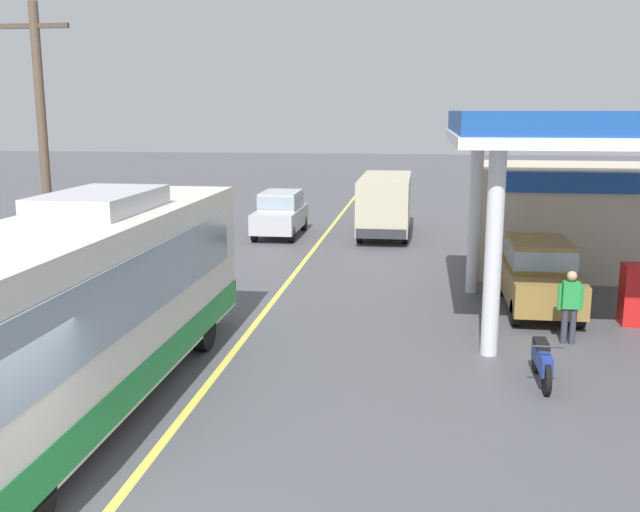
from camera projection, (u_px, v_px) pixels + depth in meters
name	position (u px, v px, depth m)	size (l,w,h in m)	color
ground	(317.00, 245.00, 27.90)	(120.00, 120.00, 0.00)	#4C4C51
lane_divider_stripe	(295.00, 273.00, 23.04)	(0.16, 50.00, 0.01)	#D8CC4C
coach_bus_main	(81.00, 313.00, 12.27)	(2.60, 11.04, 3.69)	silver
gas_station_roadside	(601.00, 197.00, 21.04)	(9.10, 11.95, 5.10)	#194799
car_at_pump	(539.00, 271.00, 18.67)	(1.70, 4.20, 1.82)	olive
minibus_opposing_lane	(385.00, 200.00, 29.89)	(2.04, 6.13, 2.44)	#BFB799
motorcycle_parked_forecourt	(542.00, 360.00, 13.69)	(0.55, 1.80, 0.92)	black
pedestrian_near_pump	(570.00, 303.00, 15.88)	(0.55, 0.22, 1.66)	#33333F
pedestrian_by_shop	(533.00, 259.00, 20.58)	(0.55, 0.22, 1.66)	#33333F
car_trailing_behind_bus	(281.00, 211.00, 29.83)	(1.70, 4.20, 1.82)	#B2B2B7
utility_pole_roadside	(44.00, 151.00, 18.63)	(1.80, 0.24, 7.79)	brown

